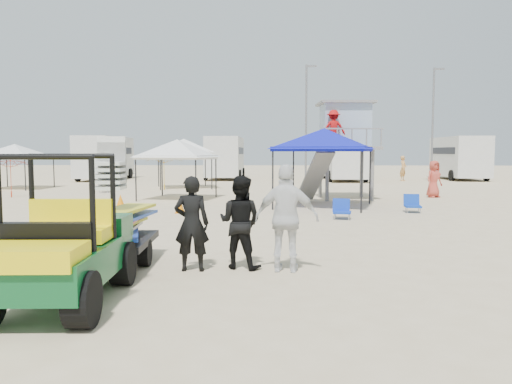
{
  "coord_description": "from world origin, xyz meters",
  "views": [
    {
      "loc": [
        0.9,
        -7.36,
        2.14
      ],
      "look_at": [
        0.5,
        3.0,
        1.3
      ],
      "focal_mm": 35.0,
      "sensor_mm": 36.0,
      "label": 1
    }
  ],
  "objects_px": {
    "utility_cart": "(58,236)",
    "canopy_blue": "(324,132)",
    "surf_trailer": "(113,220)",
    "man_left": "(192,224)",
    "lifeguard_tower": "(344,129)"
  },
  "relations": [
    {
      "from": "utility_cart",
      "to": "canopy_blue",
      "type": "relative_size",
      "value": 0.67
    },
    {
      "from": "utility_cart",
      "to": "surf_trailer",
      "type": "relative_size",
      "value": 1.14
    },
    {
      "from": "surf_trailer",
      "to": "man_left",
      "type": "distance_m",
      "value": 1.55
    },
    {
      "from": "utility_cart",
      "to": "man_left",
      "type": "distance_m",
      "value": 2.55
    },
    {
      "from": "man_left",
      "to": "canopy_blue",
      "type": "bearing_deg",
      "value": -110.3
    },
    {
      "from": "man_left",
      "to": "lifeguard_tower",
      "type": "height_order",
      "value": "lifeguard_tower"
    },
    {
      "from": "canopy_blue",
      "to": "utility_cart",
      "type": "bearing_deg",
      "value": -111.22
    },
    {
      "from": "lifeguard_tower",
      "to": "surf_trailer",
      "type": "bearing_deg",
      "value": -114.13
    },
    {
      "from": "surf_trailer",
      "to": "lifeguard_tower",
      "type": "xyz_separation_m",
      "value": [
        6.08,
        13.57,
        2.3
      ]
    },
    {
      "from": "utility_cart",
      "to": "surf_trailer",
      "type": "xyz_separation_m",
      "value": [
        0.01,
        2.34,
        -0.1
      ]
    },
    {
      "from": "utility_cart",
      "to": "lifeguard_tower",
      "type": "xyz_separation_m",
      "value": [
        6.09,
        15.91,
        2.21
      ]
    },
    {
      "from": "lifeguard_tower",
      "to": "canopy_blue",
      "type": "relative_size",
      "value": 1.02
    },
    {
      "from": "utility_cart",
      "to": "man_left",
      "type": "height_order",
      "value": "utility_cart"
    },
    {
      "from": "utility_cart",
      "to": "canopy_blue",
      "type": "distance_m",
      "value": 13.69
    },
    {
      "from": "surf_trailer",
      "to": "utility_cart",
      "type": "bearing_deg",
      "value": -90.18
    }
  ]
}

